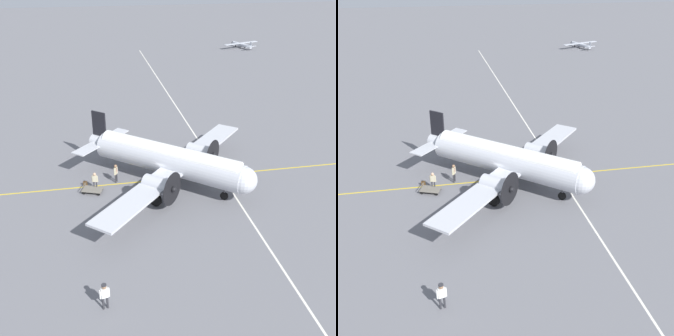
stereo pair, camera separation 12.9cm
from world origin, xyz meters
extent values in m
plane|color=slate|center=(0.00, 0.00, 0.00)|extent=(300.00, 300.00, 0.00)
cube|color=gold|center=(0.00, 0.76, 0.00)|extent=(120.00, 0.16, 0.01)
cube|color=silver|center=(5.29, 0.00, 0.00)|extent=(0.16, 120.00, 0.01)
cylinder|color=silver|center=(0.00, 0.00, 2.31)|extent=(12.30, 11.31, 2.43)
cylinder|color=white|center=(0.00, 0.00, 2.98)|extent=(11.30, 10.30, 1.70)
sphere|color=silver|center=(5.35, -4.74, 2.31)|extent=(2.31, 2.31, 2.31)
cylinder|color=silver|center=(-5.35, 4.74, 2.44)|extent=(2.97, 2.85, 1.34)
cube|color=black|center=(-5.74, 5.09, 4.14)|extent=(1.27, 1.15, 2.79)
cube|color=silver|center=(-5.61, 4.98, 2.56)|extent=(5.78, 6.26, 0.10)
cube|color=silver|center=(0.78, -0.69, 2.01)|extent=(16.49, 18.18, 0.20)
cylinder|color=silver|center=(3.48, 1.98, 2.03)|extent=(2.71, 2.62, 1.34)
cylinder|color=black|center=(4.48, 1.09, 2.03)|extent=(1.89, 2.12, 2.81)
sphere|color=black|center=(4.58, 1.01, 2.03)|extent=(0.47, 0.47, 0.47)
cylinder|color=silver|center=(-1.55, -3.69, 2.03)|extent=(2.71, 2.62, 1.34)
cylinder|color=black|center=(-0.55, -4.58, 2.03)|extent=(1.89, 2.12, 2.81)
sphere|color=black|center=(-0.46, -4.66, 2.03)|extent=(0.47, 0.47, 0.47)
cylinder|color=#4C4C51|center=(3.30, 2.14, 1.02)|extent=(0.18, 0.18, 0.95)
cylinder|color=black|center=(3.30, 2.14, 0.55)|extent=(1.02, 0.95, 1.10)
cylinder|color=#4C4C51|center=(-1.73, -3.53, 1.02)|extent=(0.18, 0.18, 0.95)
cylinder|color=black|center=(-1.73, -3.53, 0.55)|extent=(1.02, 0.95, 1.10)
cylinder|color=#4C4C51|center=(4.17, -3.70, 0.79)|extent=(0.14, 0.14, 0.87)
cylinder|color=black|center=(4.17, -3.70, 0.35)|extent=(0.64, 0.60, 0.70)
cylinder|color=#2D2D33|center=(-6.67, -14.33, 0.44)|extent=(0.13, 0.13, 0.88)
cylinder|color=#2D2D33|center=(-6.42, -14.28, 0.44)|extent=(0.13, 0.13, 0.88)
cube|color=white|center=(-6.54, -14.31, 1.21)|extent=(0.45, 0.28, 0.66)
sphere|color=#8C6647|center=(-6.54, -14.31, 1.68)|extent=(0.29, 0.29, 0.29)
cylinder|color=white|center=(-6.80, -14.36, 1.17)|extent=(0.10, 0.10, 0.63)
cylinder|color=white|center=(-6.29, -14.25, 1.17)|extent=(0.10, 0.10, 0.63)
cube|color=navy|center=(-6.56, -14.20, 1.29)|extent=(0.06, 0.02, 0.42)
cylinder|color=#2D2D33|center=(-6.54, -14.31, 1.81)|extent=(0.36, 0.36, 0.07)
cylinder|color=#2D2D33|center=(-6.68, 0.16, 0.40)|extent=(0.12, 0.12, 0.80)
cylinder|color=#2D2D33|center=(-6.45, 0.09, 0.40)|extent=(0.12, 0.12, 0.80)
cube|color=beige|center=(-6.57, 0.13, 1.10)|extent=(0.42, 0.29, 0.60)
sphere|color=tan|center=(-6.57, 0.13, 1.54)|extent=(0.27, 0.27, 0.27)
cylinder|color=beige|center=(-6.80, 0.20, 1.07)|extent=(0.09, 0.09, 0.57)
cylinder|color=beige|center=(-6.34, 0.06, 1.07)|extent=(0.09, 0.09, 0.57)
cylinder|color=#2D2D33|center=(-4.56, 1.26, 0.43)|extent=(0.12, 0.12, 0.85)
cylinder|color=#2D2D33|center=(-4.69, 1.05, 0.43)|extent=(0.12, 0.12, 0.85)
cube|color=beige|center=(-4.63, 1.15, 1.17)|extent=(0.38, 0.45, 0.64)
sphere|color=#8C6647|center=(-4.63, 1.15, 1.63)|extent=(0.28, 0.28, 0.28)
cylinder|color=beige|center=(-4.49, 1.37, 1.14)|extent=(0.10, 0.10, 0.61)
cylinder|color=beige|center=(-4.76, 0.94, 1.14)|extent=(0.10, 0.10, 0.61)
cube|color=maroon|center=(-4.54, 1.10, 1.25)|extent=(0.04, 0.05, 0.41)
cube|color=#47331E|center=(-7.46, 1.01, 0.22)|extent=(0.40, 0.13, 0.44)
cube|color=#312315|center=(-7.46, 1.01, 0.47)|extent=(0.14, 0.09, 0.02)
cube|color=#6B665B|center=(-6.83, -0.34, 0.30)|extent=(2.07, 1.72, 0.04)
cube|color=#6B665B|center=(-7.63, -0.04, 0.54)|extent=(0.45, 1.12, 0.04)
cylinder|color=#6B665B|center=(-7.44, 0.48, 0.43)|extent=(0.04, 0.04, 0.22)
cylinder|color=#6B665B|center=(-7.83, -0.57, 0.43)|extent=(0.04, 0.04, 0.22)
cylinder|color=black|center=(-6.04, -0.14, 0.14)|extent=(0.28, 0.15, 0.28)
cylinder|color=black|center=(-6.37, -1.02, 0.14)|extent=(0.28, 0.15, 0.28)
cylinder|color=black|center=(-7.30, 0.33, 0.14)|extent=(0.28, 0.15, 0.28)
cylinder|color=black|center=(-7.63, -0.55, 0.14)|extent=(0.28, 0.15, 0.28)
cylinder|color=#B7BCC6|center=(28.08, 58.03, 0.72)|extent=(2.74, 5.89, 0.73)
sphere|color=black|center=(27.01, 60.98, 0.72)|extent=(0.66, 0.66, 0.66)
cube|color=#B7BCC6|center=(27.96, 58.35, 1.05)|extent=(8.77, 3.96, 0.08)
cube|color=#B7BCC6|center=(29.08, 55.28, 1.30)|extent=(0.24, 0.52, 0.95)
cube|color=#B7BCC6|center=(29.08, 55.28, 0.83)|extent=(2.92, 1.44, 0.04)
cylinder|color=black|center=(27.35, 60.04, 0.14)|extent=(0.17, 0.29, 0.28)
cylinder|color=#4C4C51|center=(27.35, 60.04, 0.24)|extent=(0.06, 0.06, 0.21)
cylinder|color=black|center=(27.57, 57.49, 0.14)|extent=(0.17, 0.29, 0.28)
cylinder|color=#4C4C51|center=(27.57, 57.49, 0.24)|extent=(0.06, 0.06, 0.21)
cylinder|color=black|center=(28.82, 57.95, 0.14)|extent=(0.17, 0.29, 0.28)
cylinder|color=#4C4C51|center=(28.82, 57.95, 0.24)|extent=(0.06, 0.06, 0.21)
camera|label=1|loc=(-6.44, -33.16, 18.78)|focal=45.00mm
camera|label=2|loc=(-6.31, -33.18, 18.78)|focal=45.00mm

